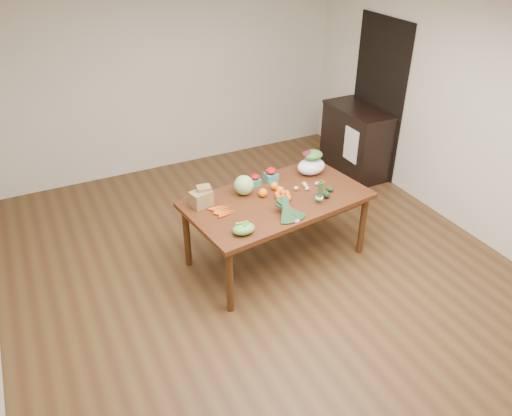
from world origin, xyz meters
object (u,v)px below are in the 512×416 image
cabinet (356,141)px  salad_bag (311,164)px  asparagus_bundle (320,192)px  paper_bag (201,197)px  kale_bunch (291,210)px  mandarin_cluster (283,194)px  dining_table (276,229)px  cabbage (244,185)px

cabinet → salad_bag: salad_bag is taller
asparagus_bundle → cabinet: bearing=36.7°
paper_bag → salad_bag: 1.32m
cabinet → kale_bunch: size_ratio=2.55×
cabinet → mandarin_cluster: 2.37m
cabinet → mandarin_cluster: (-1.92, -1.35, 0.33)m
asparagus_bundle → paper_bag: bearing=148.4°
dining_table → mandarin_cluster: mandarin_cluster is taller
cabbage → dining_table: bearing=-40.3°
mandarin_cluster → kale_bunch: kale_bunch is taller
asparagus_bundle → dining_table: bearing=132.1°
paper_bag → cabbage: 0.47m
cabinet → cabbage: cabbage is taller
cabbage → cabinet: bearing=26.1°
mandarin_cluster → dining_table: bearing=149.7°
cabbage → kale_bunch: bearing=-71.7°
dining_table → kale_bunch: bearing=-107.0°
cabbage → salad_bag: 0.85m
cabinet → dining_table: bearing=-146.2°
mandarin_cluster → salad_bag: 0.63m
cabinet → paper_bag: 2.95m
asparagus_bundle → mandarin_cluster: bearing=130.4°
paper_bag → salad_bag: (1.32, 0.10, 0.03)m
cabbage → asparagus_bundle: asparagus_bundle is taller
mandarin_cluster → salad_bag: bearing=31.9°
cabinet → cabbage: size_ratio=5.03×
dining_table → salad_bag: size_ratio=5.73×
kale_bunch → dining_table: bearing=73.0°
mandarin_cluster → asparagus_bundle: 0.37m
dining_table → salad_bag: 0.83m
cabbage → salad_bag: size_ratio=0.64×
mandarin_cluster → asparagus_bundle: size_ratio=0.72×
dining_table → cabinet: 2.37m
dining_table → mandarin_cluster: size_ratio=10.12×
mandarin_cluster → cabbage: bearing=141.2°
paper_bag → kale_bunch: size_ratio=0.67×
dining_table → kale_bunch: kale_bunch is taller
mandarin_cluster → salad_bag: (0.53, 0.33, 0.08)m
paper_bag → asparagus_bundle: (1.06, -0.48, 0.03)m
mandarin_cluster → asparagus_bundle: asparagus_bundle is taller
asparagus_bundle → kale_bunch: bearing=-172.4°
paper_bag → cabbage: (0.47, 0.02, 0.01)m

